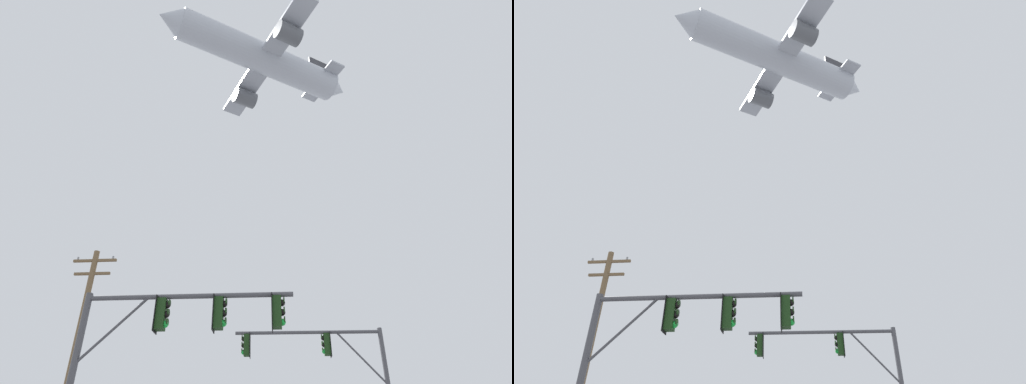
# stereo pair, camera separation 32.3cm
# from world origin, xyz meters

# --- Properties ---
(signal_pole_near) EXTENTS (6.21, 0.46, 5.75)m
(signal_pole_near) POSITION_xyz_m (-2.43, 8.93, 4.48)
(signal_pole_near) COLOR #4C4C51
(signal_pole_near) RESTS_ON ground
(signal_pole_far) EXTENTS (6.45, 0.52, 6.57)m
(signal_pole_far) POSITION_xyz_m (2.95, 16.07, 4.95)
(signal_pole_far) COLOR #4C4C51
(signal_pole_far) RESTS_ON ground
(utility_pole) EXTENTS (2.20, 0.28, 10.65)m
(utility_pole) POSITION_xyz_m (-8.43, 16.09, 5.64)
(utility_pole) COLOR brown
(utility_pole) RESTS_ON ground
(airplane) EXTENTS (24.34, 18.79, 7.22)m
(airplane) POSITION_xyz_m (-0.73, 32.54, 45.31)
(airplane) COLOR #B7BCC6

